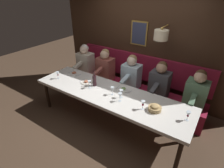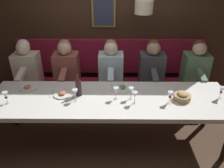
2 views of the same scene
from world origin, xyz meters
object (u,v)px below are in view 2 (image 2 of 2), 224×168
(wine_glass_4, at_px, (170,95))
(bread_bowl, at_px, (182,96))
(diner_farthest, at_px, (27,65))
(wine_glass_1, at_px, (131,91))
(wine_glass_5, at_px, (116,91))
(wine_glass_0, at_px, (6,95))
(wine_bottle, at_px, (79,88))
(dining_table, at_px, (109,101))
(diner_near, at_px, (152,65))
(wine_glass_6, at_px, (222,90))
(diner_nearest, at_px, (196,65))
(diner_far, at_px, (66,65))
(wine_glass_2, at_px, (75,93))
(diner_middle, at_px, (111,65))
(wine_glass_3, at_px, (135,95))

(wine_glass_4, height_order, bread_bowl, wine_glass_4)
(diner_farthest, xyz_separation_m, wine_glass_1, (-0.90, -1.67, 0.04))
(wine_glass_1, xyz_separation_m, wine_glass_5, (-0.00, 0.19, 0.00))
(wine_glass_0, xyz_separation_m, wine_bottle, (0.20, -0.88, 0.00))
(dining_table, height_order, wine_glass_4, wine_glass_4)
(diner_near, distance_m, wine_glass_6, 1.16)
(diner_nearest, distance_m, diner_far, 2.14)
(wine_glass_2, height_order, wine_bottle, wine_bottle)
(wine_glass_6, bearing_deg, bread_bowl, 94.69)
(diner_near, height_order, wine_glass_2, diner_near)
(diner_near, height_order, diner_middle, same)
(wine_glass_2, xyz_separation_m, wine_glass_4, (-0.05, -1.19, -0.00))
(wine_glass_3, distance_m, bread_bowl, 0.63)
(diner_farthest, height_order, wine_glass_3, diner_farthest)
(wine_glass_5, bearing_deg, wine_glass_4, -98.03)
(wine_glass_4, height_order, wine_glass_5, same)
(wine_glass_0, xyz_separation_m, wine_glass_5, (0.12, -1.37, 0.00))
(diner_farthest, bearing_deg, wine_glass_3, -120.45)
(diner_farthest, relative_size, wine_glass_4, 4.82)
(diner_middle, relative_size, wine_glass_2, 4.82)
(wine_bottle, bearing_deg, wine_glass_2, 169.64)
(wine_glass_1, relative_size, wine_glass_6, 1.00)
(diner_farthest, height_order, wine_glass_4, diner_farthest)
(diner_near, relative_size, diner_middle, 1.00)
(wine_bottle, bearing_deg, diner_near, -53.13)
(wine_glass_6, height_order, wine_bottle, wine_bottle)
(wine_glass_5, bearing_deg, diner_middle, 5.04)
(diner_middle, distance_m, bread_bowl, 1.31)
(diner_far, relative_size, wine_glass_1, 4.82)
(wine_glass_0, xyz_separation_m, bread_bowl, (0.11, -2.23, -0.07))
(wine_glass_2, height_order, wine_glass_6, same)
(diner_middle, height_order, wine_bottle, diner_middle)
(diner_middle, height_order, wine_glass_6, diner_middle)
(dining_table, bearing_deg, wine_bottle, 81.12)
(wine_glass_3, bearing_deg, diner_farthest, 59.55)
(wine_glass_1, distance_m, wine_glass_6, 1.17)
(diner_far, bearing_deg, bread_bowl, -118.69)
(wine_glass_6, bearing_deg, diner_farthest, 72.90)
(wine_glass_2, xyz_separation_m, wine_glass_5, (0.05, -0.52, 0.00))
(diner_middle, height_order, bread_bowl, diner_middle)
(dining_table, height_order, wine_glass_1, wine_glass_1)
(diner_far, bearing_deg, wine_bottle, -158.52)
(diner_nearest, xyz_separation_m, wine_glass_3, (-1.00, 1.09, 0.04))
(wine_glass_1, relative_size, wine_glass_4, 1.00)
(wine_glass_4, bearing_deg, diner_far, 56.26)
(diner_far, bearing_deg, wine_glass_2, -162.53)
(diner_near, relative_size, wine_glass_4, 4.82)
(diner_near, xyz_separation_m, wine_glass_5, (-0.90, 0.60, 0.04))
(diner_farthest, bearing_deg, wine_glass_2, -134.78)
(diner_farthest, bearing_deg, wine_glass_5, -121.40)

